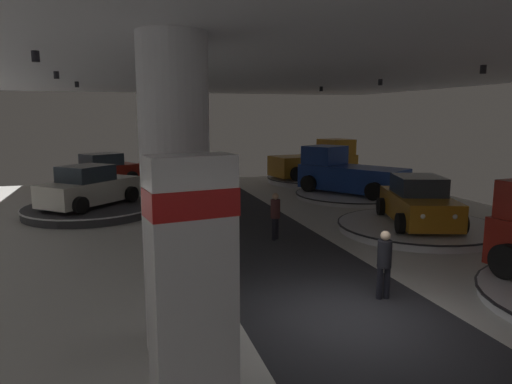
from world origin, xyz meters
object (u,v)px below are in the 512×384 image
(column_left, at_px, (176,196))
(display_platform_far_right, at_px, (352,195))
(visitor_walking_near, at_px, (275,213))
(display_platform_deep_right, at_px, (313,179))
(visitor_walking_far, at_px, (384,260))
(display_car_deep_left, at_px, (100,171))
(display_platform_far_left, at_px, (91,209))
(brand_sign_pylon, at_px, (193,289))
(display_platform_mid_right, at_px, (417,227))
(pickup_truck_far_right, at_px, (347,174))
(pickup_truck_deep_right, at_px, (317,162))
(display_car_mid_right, at_px, (418,203))
(display_car_far_left, at_px, (89,188))
(display_platform_deep_left, at_px, (100,187))

(column_left, relative_size, display_platform_far_right, 0.97)
(column_left, relative_size, visitor_walking_near, 3.46)
(display_platform_deep_right, xyz_separation_m, visitor_walking_far, (-5.87, -17.70, 0.73))
(visitor_walking_near, bearing_deg, display_car_deep_left, 115.09)
(column_left, xyz_separation_m, visitor_walking_near, (3.99, 6.30, -1.84))
(display_platform_far_left, bearing_deg, brand_sign_pylon, -81.89)
(display_car_deep_left, distance_m, display_platform_mid_right, 17.27)
(pickup_truck_far_right, bearing_deg, display_platform_mid_right, -97.11)
(display_platform_far_right, relative_size, display_platform_mid_right, 1.00)
(pickup_truck_far_right, relative_size, pickup_truck_deep_right, 1.01)
(pickup_truck_deep_right, bearing_deg, display_car_mid_right, -97.49)
(column_left, distance_m, display_car_far_left, 12.67)
(display_platform_far_right, bearing_deg, display_car_mid_right, -98.68)
(display_platform_deep_left, xyz_separation_m, display_car_deep_left, (0.03, 0.02, 0.91))
(display_platform_far_left, bearing_deg, display_car_far_left, -133.25)
(column_left, bearing_deg, display_car_mid_right, 32.71)
(display_platform_far_right, bearing_deg, display_car_deep_left, 153.31)
(visitor_walking_far, bearing_deg, brand_sign_pylon, -147.27)
(display_car_deep_left, relative_size, display_platform_far_left, 0.82)
(display_car_far_left, height_order, visitor_walking_near, display_car_far_left)
(pickup_truck_deep_right, bearing_deg, pickup_truck_far_right, -98.05)
(display_car_mid_right, bearing_deg, visitor_walking_near, 176.01)
(display_platform_far_right, relative_size, pickup_truck_deep_right, 1.02)
(display_car_far_left, relative_size, display_car_mid_right, 0.94)
(display_platform_mid_right, distance_m, pickup_truck_deep_right, 12.79)
(display_platform_deep_right, distance_m, visitor_walking_far, 18.66)
(visitor_walking_near, bearing_deg, display_car_mid_right, -3.99)
(display_platform_mid_right, bearing_deg, display_platform_far_right, 81.28)
(display_platform_deep_left, xyz_separation_m, pickup_truck_far_right, (12.13, -5.88, 1.00))
(display_platform_mid_right, height_order, visitor_walking_near, visitor_walking_near)
(display_platform_mid_right, relative_size, display_platform_deep_right, 1.00)
(display_platform_mid_right, bearing_deg, brand_sign_pylon, -138.63)
(display_car_far_left, xyz_separation_m, pickup_truck_far_right, (12.33, 0.76, 0.04))
(display_platform_deep_right, bearing_deg, display_platform_mid_right, -96.13)
(display_platform_deep_left, bearing_deg, display_car_mid_right, -49.30)
(pickup_truck_far_right, xyz_separation_m, display_platform_mid_right, (-0.90, -7.22, -1.01))
(display_platform_far_left, xyz_separation_m, visitor_walking_far, (6.88, -11.61, 0.70))
(display_car_far_left, xyz_separation_m, visitor_walking_far, (6.90, -11.58, -0.23))
(display_platform_deep_left, xyz_separation_m, display_platform_deep_right, (12.58, -0.52, 0.00))
(display_platform_far_left, bearing_deg, pickup_truck_deep_right, 25.19)
(display_car_mid_right, bearing_deg, display_platform_far_right, 81.32)
(display_platform_mid_right, relative_size, visitor_walking_near, 3.56)
(display_car_far_left, height_order, display_platform_mid_right, display_car_far_left)
(display_car_mid_right, bearing_deg, display_platform_mid_right, -108.63)
(display_platform_deep_right, xyz_separation_m, visitor_walking_near, (-6.60, -12.18, 0.73))
(display_platform_far_left, bearing_deg, column_left, -80.07)
(display_platform_mid_right, height_order, visitor_walking_far, visitor_walking_far)
(display_platform_far_left, bearing_deg, display_car_mid_right, -29.49)
(pickup_truck_far_right, relative_size, display_platform_mid_right, 0.99)
(display_platform_far_left, relative_size, pickup_truck_far_right, 0.98)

